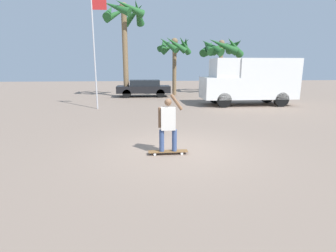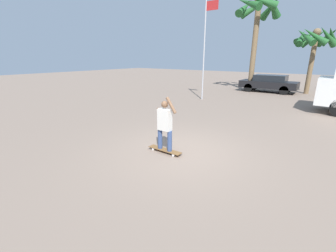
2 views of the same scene
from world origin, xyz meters
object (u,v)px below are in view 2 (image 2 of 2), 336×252
skateboard (165,150)px  palm_tree_center_background (315,39)px  person_skateboarder (165,123)px  palm_tree_far_left (258,13)px  parked_car_black (269,83)px  flagpole (205,45)px

skateboard → palm_tree_center_background: size_ratio=0.23×
person_skateboarder → palm_tree_center_background: size_ratio=0.33×
palm_tree_center_background → palm_tree_far_left: 4.74m
skateboard → parked_car_black: 15.15m
palm_tree_far_left → flagpole: 6.71m
palm_tree_center_background → flagpole: (-5.46, -7.25, -0.49)m
palm_tree_far_left → parked_car_black: bearing=10.5°
palm_tree_center_background → palm_tree_far_left: bearing=-163.9°
parked_car_black → palm_tree_center_background: (2.68, 0.92, 3.33)m
person_skateboarder → flagpole: size_ratio=0.26×
parked_car_black → palm_tree_far_left: bearing=-169.5°
flagpole → person_skateboarder: bearing=-69.0°
parked_car_black → flagpole: flagpole is taller
parked_car_black → flagpole: size_ratio=0.69×
skateboard → parked_car_black: bearing=92.2°
palm_tree_center_background → person_skateboarder: bearing=-97.4°
person_skateboarder → parked_car_black: 15.14m
skateboard → parked_car_black: size_ratio=0.26×
parked_car_black → palm_tree_far_left: 5.56m
skateboard → person_skateboarder: 0.87m
parked_car_black → palm_tree_center_background: palm_tree_center_background is taller
palm_tree_center_background → palm_tree_far_left: size_ratio=0.67×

